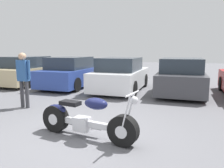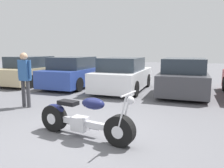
% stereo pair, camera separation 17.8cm
% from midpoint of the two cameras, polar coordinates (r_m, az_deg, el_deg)
% --- Properties ---
extents(ground_plane, '(60.00, 60.00, 0.00)m').
position_cam_midpoint_polar(ground_plane, '(4.95, -7.78, -13.20)').
color(ground_plane, slate).
extents(motorcycle, '(2.31, 0.80, 1.07)m').
position_cam_midpoint_polar(motorcycle, '(4.71, -6.53, -9.14)').
color(motorcycle, black).
rests_on(motorcycle, ground_plane).
extents(parked_car_champagne, '(1.95, 4.18, 1.52)m').
position_cam_midpoint_polar(parked_car_champagne, '(12.86, -19.60, 3.18)').
color(parked_car_champagne, '#C6B284').
rests_on(parked_car_champagne, ground_plane).
extents(parked_car_blue, '(1.95, 4.18, 1.52)m').
position_cam_midpoint_polar(parked_car_blue, '(11.32, -9.27, 2.88)').
color(parked_car_blue, '#2D479E').
rests_on(parked_car_blue, ground_plane).
extents(parked_car_white, '(1.95, 4.18, 1.52)m').
position_cam_midpoint_polar(parked_car_white, '(10.10, 3.44, 2.27)').
color(parked_car_white, white).
rests_on(parked_car_white, ground_plane).
extents(parked_car_dark_grey, '(1.95, 4.18, 1.52)m').
position_cam_midpoint_polar(parked_car_dark_grey, '(9.86, 18.69, 1.66)').
color(parked_car_dark_grey, '#3D3D42').
rests_on(parked_car_dark_grey, ground_plane).
extents(person_standing, '(0.52, 0.24, 1.77)m').
position_cam_midpoint_polar(person_standing, '(7.52, -21.20, 2.23)').
color(person_standing, '#38383D').
rests_on(person_standing, ground_plane).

